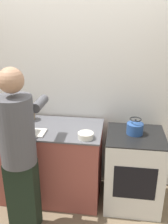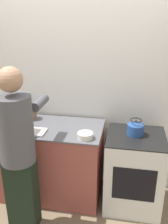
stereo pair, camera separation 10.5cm
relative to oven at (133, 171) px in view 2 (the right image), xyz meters
name	(u,v)px [view 2 (the right image)]	position (x,y,z in m)	size (l,w,h in m)	color
ground_plane	(70,213)	(-0.69, -0.31, -0.45)	(12.00, 12.00, 0.00)	#7A664C
wall_back	(81,88)	(-0.69, 0.41, 0.85)	(8.00, 0.05, 2.60)	white
counter	(47,160)	(-1.05, 0.02, 0.01)	(1.34, 0.67, 0.93)	#9E4C42
oven	(133,171)	(0.00, 0.00, 0.00)	(0.64, 0.62, 0.91)	silver
person	(18,147)	(-1.14, -0.53, 0.49)	(0.38, 0.62, 1.74)	black
cutting_board	(29,131)	(-1.18, -0.16, 0.49)	(0.38, 0.20, 0.02)	silver
knife	(24,129)	(-1.24, -0.14, 0.50)	(0.22, 0.12, 0.01)	silver
kettle	(135,128)	(-0.02, 0.03, 0.53)	(0.18, 0.18, 0.18)	#284C8C
bowl_prep	(85,136)	(-0.54, -0.20, 0.51)	(0.17, 0.17, 0.06)	silver
canister_jar	(31,113)	(-1.30, 0.20, 0.55)	(0.15, 0.15, 0.14)	#756047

